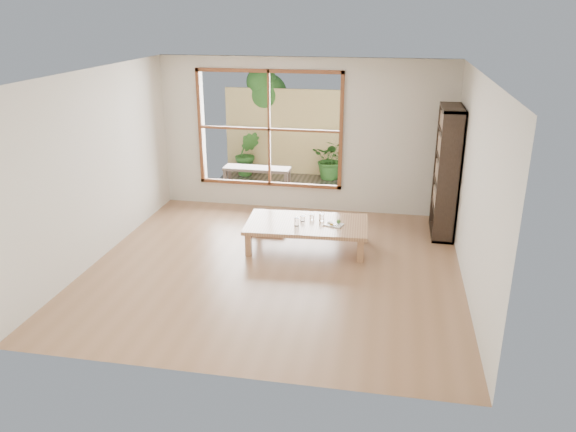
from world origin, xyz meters
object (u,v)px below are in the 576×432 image
Objects in this scene: food_tray at (335,224)px; garden_bench at (257,170)px; low_table at (307,226)px; bookshelf at (446,172)px.

garden_bench is at bearing 141.56° from food_tray.
garden_bench is at bearing 114.77° from low_table.
bookshelf is at bearing 22.07° from low_table.
low_table is 2.30m from bookshelf.
bookshelf is 6.70× the size of food_tray.
bookshelf is at bearing 48.67° from food_tray.
low_table is 3.01m from garden_bench.
bookshelf reaches higher than low_table.
food_tray is 0.23× the size of garden_bench.
garden_bench is (-1.40, 2.66, 0.03)m from low_table.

